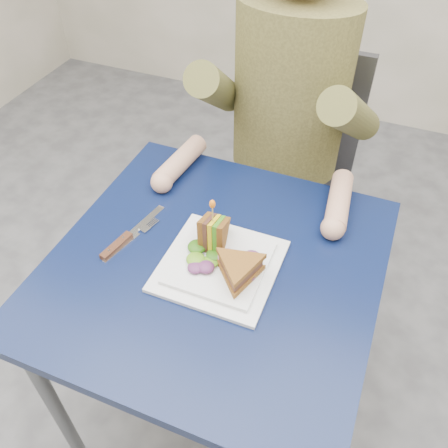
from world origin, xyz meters
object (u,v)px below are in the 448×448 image
at_px(sandwich_upright, 213,234).
at_px(sandwich_flat, 239,269).
at_px(diner, 290,81).
at_px(chair, 289,164).
at_px(knife, 122,241).
at_px(plate, 220,265).
at_px(fork, 130,241).
at_px(table, 215,284).

bearing_deg(sandwich_upright, sandwich_flat, -37.80).
relative_size(diner, sandwich_upright, 5.57).
xyz_separation_m(chair, diner, (-0.00, -0.11, 0.37)).
distance_m(sandwich_flat, sandwich_upright, 0.11).
distance_m(chair, diner, 0.39).
bearing_deg(knife, chair, 71.80).
relative_size(chair, diner, 1.25).
bearing_deg(plate, knife, -175.95).
bearing_deg(chair, sandwich_flat, -84.18).
height_order(chair, plate, chair).
height_order(chair, sandwich_upright, chair).
xyz_separation_m(chair, fork, (-0.22, -0.69, 0.19)).
distance_m(chair, sandwich_flat, 0.75).
bearing_deg(table, sandwich_flat, -24.26).
bearing_deg(sandwich_upright, fork, -165.51).
xyz_separation_m(sandwich_flat, knife, (-0.30, 0.01, -0.04)).
relative_size(sandwich_flat, knife, 0.83).
distance_m(diner, fork, 0.64).
xyz_separation_m(table, plate, (0.02, -0.01, 0.09)).
xyz_separation_m(table, sandwich_upright, (-0.02, 0.04, 0.13)).
relative_size(sandwich_upright, knife, 0.61).
bearing_deg(diner, knife, -111.38).
xyz_separation_m(plate, sandwich_upright, (-0.04, 0.05, 0.05)).
bearing_deg(sandwich_upright, plate, -51.94).
bearing_deg(plate, chair, 91.44).
xyz_separation_m(table, chair, (0.00, 0.68, -0.11)).
bearing_deg(table, fork, -176.39).
bearing_deg(knife, plate, 4.05).
height_order(chair, fork, chair).
bearing_deg(sandwich_upright, knife, -163.59).
relative_size(sandwich_flat, fork, 1.04).
xyz_separation_m(chair, knife, (-0.23, -0.70, 0.20)).
bearing_deg(plate, sandwich_flat, -24.44).
bearing_deg(fork, knife, -141.60).
relative_size(chair, plate, 3.58).
xyz_separation_m(diner, plate, (0.02, -0.57, -0.18)).
distance_m(plate, sandwich_flat, 0.07).
xyz_separation_m(table, knife, (-0.23, -0.03, 0.09)).
xyz_separation_m(sandwich_upright, knife, (-0.21, -0.06, -0.05)).
xyz_separation_m(chair, sandwich_flat, (0.07, -0.71, 0.23)).
xyz_separation_m(sandwich_flat, sandwich_upright, (-0.09, 0.07, 0.01)).
relative_size(table, knife, 3.40).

